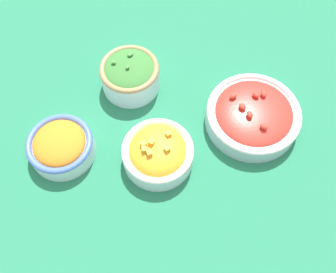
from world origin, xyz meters
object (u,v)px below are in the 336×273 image
at_px(bowl_broccoli, 130,74).
at_px(bowl_cherry_tomatoes, 253,115).
at_px(bowl_squash, 158,152).
at_px(bowl_carrots, 61,145).

xyz_separation_m(bowl_broccoli, bowl_cherry_tomatoes, (0.14, -0.22, -0.01)).
bearing_deg(bowl_cherry_tomatoes, bowl_squash, 167.46).
relative_size(bowl_squash, bowl_carrots, 1.08).
bearing_deg(bowl_broccoli, bowl_squash, -107.72).
height_order(bowl_squash, bowl_cherry_tomatoes, bowl_squash).
bearing_deg(bowl_squash, bowl_carrots, 138.78).
relative_size(bowl_broccoli, bowl_carrots, 0.97).
bearing_deg(bowl_carrots, bowl_broccoli, 15.53).
bearing_deg(bowl_broccoli, bowl_cherry_tomatoes, -56.88).
xyz_separation_m(bowl_squash, bowl_broccoli, (0.06, 0.17, 0.01)).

